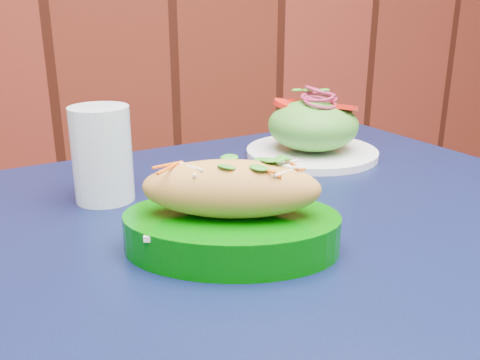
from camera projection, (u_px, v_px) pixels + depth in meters
name	position (u px, v px, depth m)	size (l,w,h in m)	color
cafe_table	(313.00, 277.00, 0.70)	(0.90, 0.90, 0.75)	black
banh_mi_basket	(231.00, 214.00, 0.57)	(0.28, 0.24, 0.11)	#005C02
salad_plate	(313.00, 130.00, 0.91)	(0.23, 0.23, 0.12)	white
water_glass	(102.00, 154.00, 0.71)	(0.08, 0.08, 0.13)	silver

